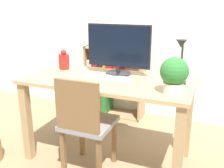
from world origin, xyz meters
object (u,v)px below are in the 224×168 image
object	(u,v)px
keyboard	(109,78)
vase	(64,61)
desk_lamp	(181,58)
chair	(85,122)
potted_plant	(174,74)
monitor	(118,48)
bookshelf	(108,80)

from	to	relation	value
keyboard	vase	xyz separation A→B (m)	(-0.54, 0.16, 0.07)
keyboard	desk_lamp	world-z (taller)	desk_lamp
vase	desk_lamp	world-z (taller)	desk_lamp
chair	potted_plant	bearing A→B (deg)	6.46
keyboard	chair	world-z (taller)	chair
monitor	keyboard	distance (m)	0.29
potted_plant	chair	distance (m)	0.80
potted_plant	bookshelf	distance (m)	1.54
monitor	chair	size ratio (longest dim) A/B	0.69
bookshelf	desk_lamp	bearing A→B (deg)	-42.37
keyboard	vase	world-z (taller)	vase
desk_lamp	chair	xyz separation A→B (m)	(-0.67, -0.32, -0.52)
monitor	potted_plant	xyz separation A→B (m)	(0.55, -0.34, -0.10)
bookshelf	monitor	bearing A→B (deg)	-60.62
keyboard	vase	bearing A→B (deg)	163.57
vase	chair	bearing A→B (deg)	-44.38
chair	bookshelf	world-z (taller)	bookshelf
chair	vase	bearing A→B (deg)	131.50
chair	bookshelf	size ratio (longest dim) A/B	0.98
potted_plant	bookshelf	xyz separation A→B (m)	(-0.98, 1.10, -0.46)
keyboard	desk_lamp	size ratio (longest dim) A/B	1.13
monitor	vase	size ratio (longest dim) A/B	3.04
potted_plant	chair	size ratio (longest dim) A/B	0.31
vase	potted_plant	xyz separation A→B (m)	(1.11, -0.32, 0.06)
keyboard	desk_lamp	bearing A→B (deg)	3.59
potted_plant	bookshelf	bearing A→B (deg)	131.62
desk_lamp	chair	distance (m)	0.90
bookshelf	keyboard	bearing A→B (deg)	-66.34
chair	bookshelf	bearing A→B (deg)	100.67
monitor	vase	world-z (taller)	monitor
monitor	potted_plant	world-z (taller)	monitor
vase	bookshelf	bearing A→B (deg)	80.74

